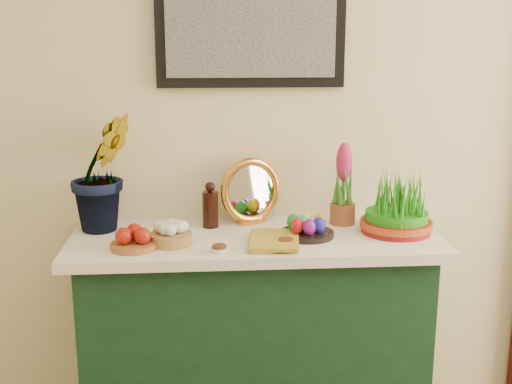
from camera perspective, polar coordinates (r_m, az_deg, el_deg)
sideboard at (r=2.63m, az=-0.08°, el=-13.52°), size 1.30×0.45×0.85m
tablecloth at (r=2.46m, az=-0.09°, el=-4.26°), size 1.40×0.55×0.04m
hyacinth_green at (r=2.52m, az=-13.55°, el=3.39°), size 0.40×0.38×0.61m
apple_bowl at (r=2.32m, az=-10.80°, el=-4.15°), size 0.21×0.21×0.08m
garlic_basket at (r=2.35m, az=-7.56°, el=-3.78°), size 0.19×0.19×0.09m
vinegar_cruet at (r=2.54m, az=-4.08°, el=-1.36°), size 0.06×0.06×0.18m
mirror at (r=2.58m, az=-0.48°, el=0.04°), size 0.27×0.17×0.27m
book at (r=2.34m, az=-0.61°, el=-4.24°), size 0.19×0.26×0.03m
spice_dish_left at (r=2.26m, az=-3.27°, el=-5.07°), size 0.06×0.06×0.03m
spice_dish_right at (r=2.33m, az=2.66°, el=-4.51°), size 0.07×0.07×0.03m
egg_plate at (r=2.43m, az=4.53°, el=-3.22°), size 0.24×0.24×0.08m
hyacinth_pink at (r=2.58m, az=7.77°, el=0.38°), size 0.10×0.10×0.33m
wheatgrass_sabzeh at (r=2.52m, az=12.41°, el=-1.35°), size 0.28×0.28×0.23m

